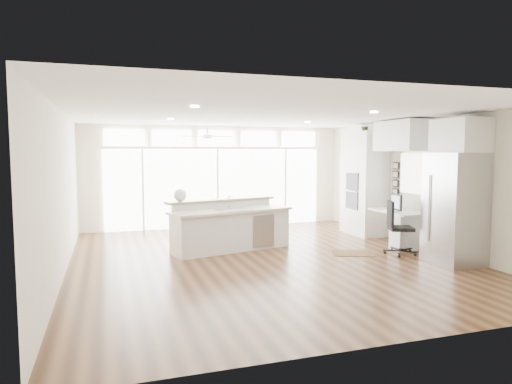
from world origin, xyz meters
name	(u,v)px	position (x,y,z in m)	size (l,w,h in m)	color
floor	(266,260)	(0.00, 0.00, -0.01)	(7.00, 8.00, 0.02)	#3B2212
ceiling	(266,114)	(0.00, 0.00, 2.70)	(7.00, 8.00, 0.02)	white
wall_back	(217,177)	(0.00, 4.00, 1.35)	(7.00, 0.04, 2.70)	silver
wall_front	(396,217)	(0.00, -4.00, 1.35)	(7.00, 0.04, 2.70)	silver
wall_left	(62,193)	(-3.50, 0.00, 1.35)	(0.04, 8.00, 2.70)	silver
wall_right	(424,184)	(3.50, 0.00, 1.35)	(0.04, 8.00, 2.70)	silver
glass_wall	(217,188)	(0.00, 3.94, 1.05)	(5.80, 0.06, 2.08)	white
transom_row	(217,138)	(0.00, 3.94, 2.38)	(5.90, 0.06, 0.40)	white
desk_window	(413,174)	(3.46, 0.30, 1.55)	(0.04, 0.85, 0.85)	white
ceiling_fan	(207,132)	(-0.50, 2.80, 2.48)	(1.16, 1.16, 0.32)	white
recessed_lights	(263,116)	(0.00, 0.20, 2.68)	(3.40, 3.00, 0.02)	white
oven_cabinet	(364,183)	(3.17, 1.80, 1.25)	(0.64, 1.20, 2.50)	white
desk_nook	(399,228)	(3.13, 0.30, 0.38)	(0.72, 1.30, 0.76)	white
upper_cabinets	(403,136)	(3.17, 0.30, 2.35)	(0.64, 1.30, 0.64)	white
refrigerator	(455,209)	(3.11, -1.35, 1.00)	(0.76, 0.90, 2.00)	#A6A6AB
fridge_cabinet	(460,136)	(3.17, -1.35, 2.30)	(0.64, 0.90, 0.60)	white
framed_photos	(396,179)	(3.46, 0.92, 1.40)	(0.06, 0.22, 0.80)	black
kitchen_island	(232,225)	(-0.40, 1.00, 0.51)	(2.57, 0.97, 1.02)	white
rug	(353,253)	(1.82, -0.07, 0.01)	(0.81, 0.58, 0.01)	#372211
office_chair	(401,228)	(2.67, -0.41, 0.52)	(0.54, 0.50, 1.05)	black
fishbowl	(180,195)	(-1.42, 1.15, 1.15)	(0.26, 0.26, 0.26)	white
monitor	(396,202)	(3.05, 0.30, 0.95)	(0.08, 0.46, 0.38)	black
keyboard	(389,211)	(2.88, 0.30, 0.77)	(0.12, 0.33, 0.02)	silver
potted_plant	(365,127)	(3.17, 1.80, 2.62)	(0.27, 0.29, 0.23)	#2A4E21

